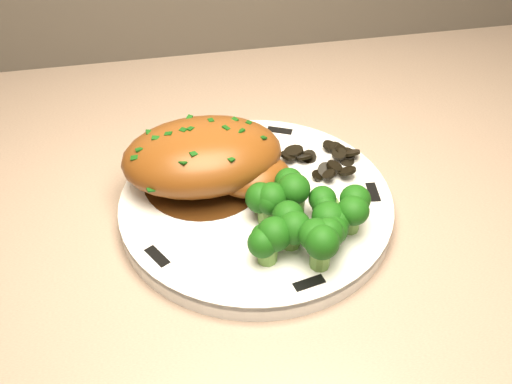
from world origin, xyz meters
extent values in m
cube|color=tan|center=(0.14, 1.67, 0.95)|extent=(2.25, 0.74, 0.03)
cylinder|color=white|center=(-0.07, 1.66, 0.98)|extent=(0.34, 0.34, 0.02)
cube|color=black|center=(-0.02, 1.76, 0.99)|extent=(0.03, 0.02, 0.00)
cube|color=black|center=(-0.16, 1.73, 0.99)|extent=(0.03, 0.03, 0.00)
cube|color=black|center=(-0.17, 1.60, 0.99)|extent=(0.02, 0.03, 0.00)
cube|color=black|center=(-0.05, 1.54, 0.99)|extent=(0.03, 0.02, 0.00)
cube|color=black|center=(0.04, 1.65, 0.99)|extent=(0.01, 0.03, 0.00)
cylinder|color=#351B09|center=(-0.12, 1.69, 0.99)|extent=(0.12, 0.12, 0.00)
ellipsoid|color=brown|center=(-0.12, 1.69, 1.02)|extent=(0.16, 0.11, 0.06)
ellipsoid|color=brown|center=(-0.07, 1.67, 1.01)|extent=(0.07, 0.06, 0.03)
cube|color=#0F400D|center=(-0.16, 1.70, 1.04)|extent=(0.01, 0.01, 0.00)
cube|color=#0F400D|center=(-0.14, 1.70, 1.05)|extent=(0.01, 0.01, 0.00)
cube|color=#0F400D|center=(-0.12, 1.70, 1.05)|extent=(0.01, 0.01, 0.00)
cube|color=#0F400D|center=(-0.11, 1.70, 1.05)|extent=(0.01, 0.01, 0.00)
cube|color=#0F400D|center=(-0.09, 1.70, 1.05)|extent=(0.01, 0.01, 0.00)
cube|color=#0F400D|center=(-0.07, 1.70, 1.04)|extent=(0.01, 0.01, 0.00)
cylinder|color=black|center=(0.03, 1.69, 0.99)|extent=(0.01, 0.01, 0.01)
cylinder|color=black|center=(0.03, 1.70, 0.99)|extent=(0.02, 0.02, 0.01)
cylinder|color=black|center=(0.02, 1.71, 0.99)|extent=(0.02, 0.02, 0.01)
cylinder|color=black|center=(0.01, 1.71, 0.99)|extent=(0.02, 0.02, 0.01)
cylinder|color=black|center=(0.01, 1.71, 0.99)|extent=(0.02, 0.02, 0.01)
cylinder|color=black|center=(0.00, 1.71, 0.99)|extent=(0.02, 0.02, 0.01)
cylinder|color=black|center=(-0.01, 1.71, 0.99)|extent=(0.02, 0.02, 0.01)
cylinder|color=black|center=(-0.02, 1.71, 0.99)|extent=(0.02, 0.02, 0.00)
cylinder|color=black|center=(-0.02, 1.70, 0.99)|extent=(0.02, 0.02, 0.01)
cylinder|color=black|center=(-0.03, 1.69, 0.99)|extent=(0.02, 0.02, 0.01)
cylinder|color=black|center=(-0.02, 1.69, 0.99)|extent=(0.02, 0.02, 0.01)
cylinder|color=black|center=(-0.02, 1.68, 0.99)|extent=(0.02, 0.02, 0.01)
cylinder|color=black|center=(-0.01, 1.68, 0.99)|extent=(0.02, 0.02, 0.01)
cylinder|color=black|center=(0.00, 1.68, 0.99)|extent=(0.02, 0.02, 0.01)
cylinder|color=black|center=(0.01, 1.68, 0.99)|extent=(0.02, 0.02, 0.02)
cylinder|color=black|center=(0.01, 1.68, 0.99)|extent=(0.03, 0.02, 0.02)
cylinder|color=black|center=(0.02, 1.68, 0.99)|extent=(0.03, 0.03, 0.01)
cylinder|color=black|center=(0.03, 1.69, 0.99)|extent=(0.03, 0.03, 0.01)
cylinder|color=#66943E|center=(-0.07, 1.62, 1.00)|extent=(0.02, 0.02, 0.02)
sphere|color=#0A3507|center=(-0.07, 1.62, 1.02)|extent=(0.03, 0.03, 0.03)
cylinder|color=#66943E|center=(-0.04, 1.63, 1.00)|extent=(0.02, 0.02, 0.02)
sphere|color=#0A3507|center=(-0.04, 1.63, 1.02)|extent=(0.03, 0.03, 0.03)
cylinder|color=#66943E|center=(-0.01, 1.62, 1.00)|extent=(0.02, 0.02, 0.02)
sphere|color=#0A3507|center=(-0.01, 1.62, 1.02)|extent=(0.03, 0.03, 0.03)
cylinder|color=#66943E|center=(-0.05, 1.59, 1.00)|extent=(0.02, 0.02, 0.02)
sphere|color=#0A3507|center=(-0.05, 1.59, 1.02)|extent=(0.03, 0.03, 0.03)
cylinder|color=#66943E|center=(-0.02, 1.59, 1.00)|extent=(0.02, 0.02, 0.02)
sphere|color=#0A3507|center=(-0.02, 1.59, 1.02)|extent=(0.03, 0.03, 0.03)
cylinder|color=#66943E|center=(0.01, 1.60, 1.00)|extent=(0.02, 0.02, 0.02)
sphere|color=#0A3507|center=(0.01, 1.60, 1.02)|extent=(0.03, 0.03, 0.03)
cylinder|color=#66943E|center=(-0.07, 1.58, 1.00)|extent=(0.02, 0.02, 0.02)
sphere|color=#0A3507|center=(-0.07, 1.58, 1.02)|extent=(0.03, 0.03, 0.03)
cylinder|color=#66943E|center=(-0.03, 1.56, 1.00)|extent=(0.02, 0.02, 0.02)
sphere|color=#0A3507|center=(-0.03, 1.56, 1.02)|extent=(0.03, 0.03, 0.03)
camera|label=1|loc=(-0.15, 1.21, 1.40)|focal=45.00mm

